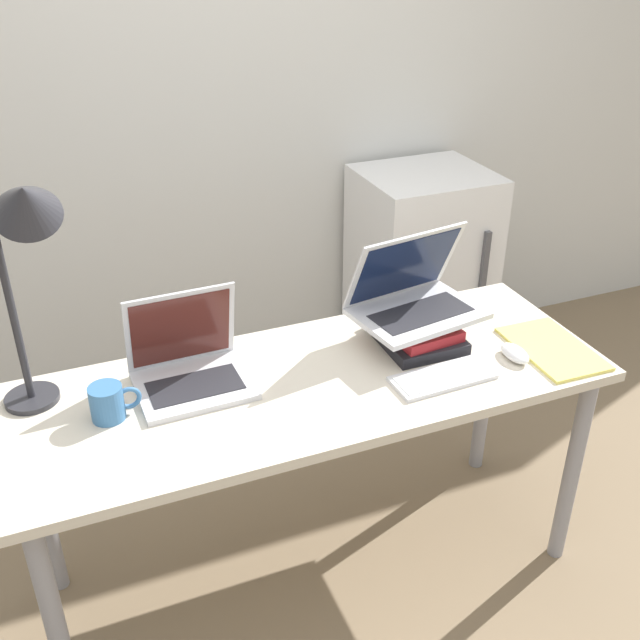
{
  "coord_description": "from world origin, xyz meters",
  "views": [
    {
      "loc": [
        -0.63,
        -1.29,
        1.88
      ],
      "look_at": [
        0.02,
        0.3,
        0.91
      ],
      "focal_mm": 42.0,
      "sensor_mm": 36.0,
      "label": 1
    }
  ],
  "objects_px": {
    "laptop_left": "(189,366)",
    "desk_lamp": "(25,231)",
    "mug": "(108,402)",
    "laptop_on_books": "(413,297)",
    "mouse": "(515,353)",
    "mini_fridge": "(419,277)",
    "book_stack": "(416,329)",
    "notepad": "(552,348)",
    "wireless_keyboard": "(442,378)"
  },
  "relations": [
    {
      "from": "laptop_left",
      "to": "desk_lamp",
      "type": "xyz_separation_m",
      "value": [
        -0.34,
        0.04,
        0.43
      ]
    },
    {
      "from": "mug",
      "to": "desk_lamp",
      "type": "relative_size",
      "value": 0.2
    },
    {
      "from": "laptop_on_books",
      "to": "mouse",
      "type": "distance_m",
      "value": 0.33
    },
    {
      "from": "laptop_left",
      "to": "mini_fridge",
      "type": "relative_size",
      "value": 0.33
    },
    {
      "from": "mouse",
      "to": "mini_fridge",
      "type": "distance_m",
      "value": 1.13
    },
    {
      "from": "book_stack",
      "to": "desk_lamp",
      "type": "bearing_deg",
      "value": 175.65
    },
    {
      "from": "laptop_left",
      "to": "notepad",
      "type": "relative_size",
      "value": 0.96
    },
    {
      "from": "laptop_on_books",
      "to": "mini_fridge",
      "type": "relative_size",
      "value": 0.43
    },
    {
      "from": "book_stack",
      "to": "mini_fridge",
      "type": "distance_m",
      "value": 1.04
    },
    {
      "from": "laptop_on_books",
      "to": "mini_fridge",
      "type": "bearing_deg",
      "value": 58.58
    },
    {
      "from": "laptop_left",
      "to": "notepad",
      "type": "height_order",
      "value": "laptop_left"
    },
    {
      "from": "book_stack",
      "to": "wireless_keyboard",
      "type": "xyz_separation_m",
      "value": [
        -0.03,
        -0.21,
        -0.03
      ]
    },
    {
      "from": "wireless_keyboard",
      "to": "mini_fridge",
      "type": "height_order",
      "value": "mini_fridge"
    },
    {
      "from": "notepad",
      "to": "desk_lamp",
      "type": "distance_m",
      "value": 1.46
    },
    {
      "from": "mouse",
      "to": "desk_lamp",
      "type": "xyz_separation_m",
      "value": [
        -1.22,
        0.27,
        0.46
      ]
    },
    {
      "from": "wireless_keyboard",
      "to": "mug",
      "type": "distance_m",
      "value": 0.88
    },
    {
      "from": "notepad",
      "to": "laptop_on_books",
      "type": "bearing_deg",
      "value": 147.89
    },
    {
      "from": "laptop_on_books",
      "to": "mug",
      "type": "xyz_separation_m",
      "value": [
        -0.89,
        -0.06,
        -0.09
      ]
    },
    {
      "from": "laptop_on_books",
      "to": "mini_fridge",
      "type": "distance_m",
      "value": 1.06
    },
    {
      "from": "mug",
      "to": "mini_fridge",
      "type": "height_order",
      "value": "mini_fridge"
    },
    {
      "from": "laptop_on_books",
      "to": "laptop_left",
      "type": "bearing_deg",
      "value": 178.57
    },
    {
      "from": "book_stack",
      "to": "mouse",
      "type": "relative_size",
      "value": 2.39
    },
    {
      "from": "mug",
      "to": "mini_fridge",
      "type": "distance_m",
      "value": 1.7
    },
    {
      "from": "book_stack",
      "to": "desk_lamp",
      "type": "relative_size",
      "value": 0.41
    },
    {
      "from": "mug",
      "to": "desk_lamp",
      "type": "height_order",
      "value": "desk_lamp"
    },
    {
      "from": "mouse",
      "to": "mug",
      "type": "xyz_separation_m",
      "value": [
        -1.11,
        0.15,
        0.03
      ]
    },
    {
      "from": "mouse",
      "to": "desk_lamp",
      "type": "height_order",
      "value": "desk_lamp"
    },
    {
      "from": "laptop_left",
      "to": "wireless_keyboard",
      "type": "bearing_deg",
      "value": -21.24
    },
    {
      "from": "laptop_left",
      "to": "mini_fridge",
      "type": "height_order",
      "value": "laptop_left"
    },
    {
      "from": "laptop_on_books",
      "to": "mug",
      "type": "relative_size",
      "value": 3.05
    },
    {
      "from": "book_stack",
      "to": "notepad",
      "type": "bearing_deg",
      "value": -29.93
    },
    {
      "from": "laptop_on_books",
      "to": "desk_lamp",
      "type": "relative_size",
      "value": 0.62
    },
    {
      "from": "laptop_on_books",
      "to": "mini_fridge",
      "type": "height_order",
      "value": "laptop_on_books"
    },
    {
      "from": "desk_lamp",
      "to": "notepad",
      "type": "bearing_deg",
      "value": -11.48
    },
    {
      "from": "laptop_left",
      "to": "laptop_on_books",
      "type": "relative_size",
      "value": 0.77
    },
    {
      "from": "laptop_left",
      "to": "mouse",
      "type": "distance_m",
      "value": 0.92
    },
    {
      "from": "laptop_left",
      "to": "mug",
      "type": "relative_size",
      "value": 2.36
    },
    {
      "from": "laptop_on_books",
      "to": "desk_lamp",
      "type": "height_order",
      "value": "desk_lamp"
    },
    {
      "from": "notepad",
      "to": "desk_lamp",
      "type": "height_order",
      "value": "desk_lamp"
    },
    {
      "from": "laptop_on_books",
      "to": "desk_lamp",
      "type": "bearing_deg",
      "value": 176.8
    },
    {
      "from": "wireless_keyboard",
      "to": "mug",
      "type": "xyz_separation_m",
      "value": [
        -0.87,
        0.17,
        0.04
      ]
    },
    {
      "from": "desk_lamp",
      "to": "mini_fridge",
      "type": "xyz_separation_m",
      "value": [
        1.52,
        0.78,
        -0.75
      ]
    },
    {
      "from": "laptop_on_books",
      "to": "notepad",
      "type": "xyz_separation_m",
      "value": [
        0.35,
        -0.22,
        -0.13
      ]
    },
    {
      "from": "laptop_on_books",
      "to": "mouse",
      "type": "height_order",
      "value": "laptop_on_books"
    },
    {
      "from": "notepad",
      "to": "desk_lamp",
      "type": "bearing_deg",
      "value": 168.52
    },
    {
      "from": "laptop_on_books",
      "to": "mug",
      "type": "height_order",
      "value": "laptop_on_books"
    },
    {
      "from": "book_stack",
      "to": "notepad",
      "type": "height_order",
      "value": "book_stack"
    },
    {
      "from": "book_stack",
      "to": "mini_fridge",
      "type": "relative_size",
      "value": 0.28
    },
    {
      "from": "mouse",
      "to": "laptop_left",
      "type": "bearing_deg",
      "value": 165.31
    },
    {
      "from": "wireless_keyboard",
      "to": "laptop_left",
      "type": "bearing_deg",
      "value": 158.76
    }
  ]
}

